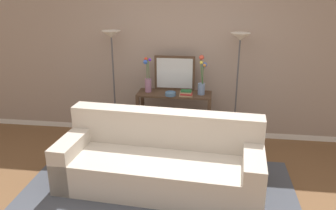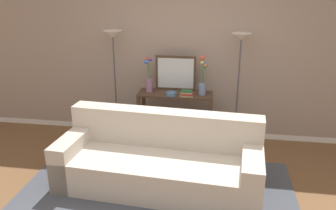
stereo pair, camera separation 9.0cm
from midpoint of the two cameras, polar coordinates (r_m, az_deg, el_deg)
ground_plane at (r=4.08m, az=0.66°, el=-16.49°), size 16.00×16.00×0.02m
back_wall at (r=5.43m, az=3.93°, el=9.82°), size 12.00×0.15×2.95m
area_rug at (r=4.32m, az=-1.17°, el=-13.97°), size 3.29×1.82×0.01m
couch at (r=4.30m, az=-0.75°, el=-9.40°), size 2.50×1.11×0.88m
console_table at (r=5.25m, az=1.68°, el=-0.75°), size 1.11×0.39×0.83m
floor_lamp_left at (r=5.30m, az=-8.51°, el=8.15°), size 0.28×0.28×1.73m
floor_lamp_right at (r=5.07m, az=12.31°, el=7.42°), size 0.28×0.28×1.73m
wall_mirror at (r=5.25m, az=1.77°, el=5.28°), size 0.62×0.02×0.53m
vase_tall_flowers at (r=5.19m, az=-2.70°, el=4.10°), size 0.12×0.10×0.53m
vase_short_flowers at (r=5.06m, az=6.29°, el=4.20°), size 0.12×0.12×0.60m
fruit_bowl at (r=5.05m, az=1.05°, el=1.88°), size 0.16×0.16×0.05m
book_stack at (r=5.03m, az=3.64°, el=1.92°), size 0.20×0.13×0.09m
book_row_under_console at (r=5.49m, az=-1.24°, el=-5.53°), size 0.36×0.17×0.13m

